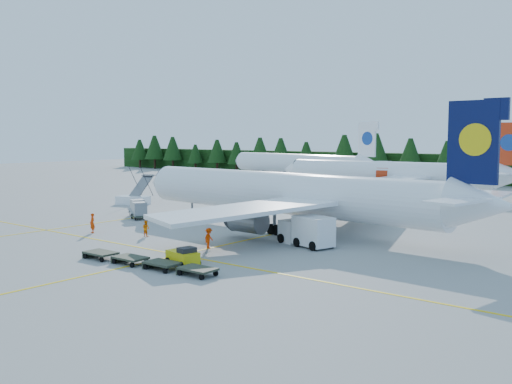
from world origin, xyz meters
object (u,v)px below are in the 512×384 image
Objects in this scene: airliner_navy at (276,193)px; baggage_tug at (183,257)px; airliner_red at (383,174)px; airstairs at (134,198)px; service_truck at (306,230)px.

airliner_navy is 19.29m from baggage_tug.
airliner_red reaches higher than airstairs.
airliner_navy reaches higher than service_truck.
airliner_navy reaches higher than airliner_red.
airliner_red is 14.07× the size of baggage_tug.
baggage_tug is at bearing -50.43° from airstairs.
airliner_red is at bearing 103.60° from airliner_navy.
airliner_red is 5.94× the size of airstairs.
airliner_navy is 1.07× the size of airliner_red.
service_truck is 12.93m from baggage_tug.
airstairs is at bearing 173.72° from airliner_navy.
service_truck is at bearing -74.79° from airliner_red.
airliner_navy is 6.37× the size of airstairs.
airstairs is 41.45m from baggage_tug.
airliner_navy reaches higher than baggage_tug.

